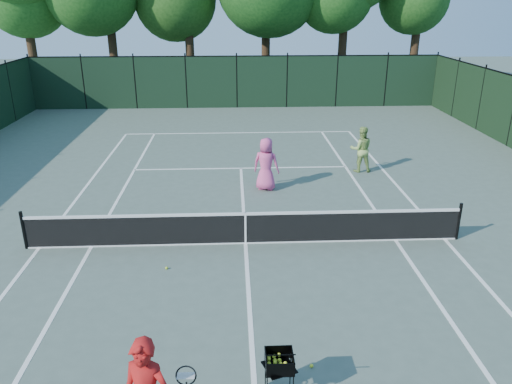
{
  "coord_description": "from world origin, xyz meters",
  "views": [
    {
      "loc": [
        -0.29,
        -12.04,
        6.19
      ],
      "look_at": [
        0.33,
        1.0,
        1.1
      ],
      "focal_mm": 35.0,
      "sensor_mm": 36.0,
      "label": 1
    }
  ],
  "objects_px": {
    "player_pink": "(266,164)",
    "loose_ball_near_cart": "(312,366)",
    "ball_hopper": "(279,362)",
    "loose_ball_midcourt": "(167,268)",
    "player_green": "(361,149)"
  },
  "relations": [
    {
      "from": "loose_ball_midcourt",
      "to": "ball_hopper",
      "type": "bearing_deg",
      "value": -61.36
    },
    {
      "from": "player_green",
      "to": "ball_hopper",
      "type": "height_order",
      "value": "player_green"
    },
    {
      "from": "player_pink",
      "to": "player_green",
      "type": "bearing_deg",
      "value": -136.26
    },
    {
      "from": "loose_ball_near_cart",
      "to": "player_green",
      "type": "bearing_deg",
      "value": 72.03
    },
    {
      "from": "player_pink",
      "to": "loose_ball_midcourt",
      "type": "distance_m",
      "value": 6.11
    },
    {
      "from": "ball_hopper",
      "to": "loose_ball_near_cart",
      "type": "xyz_separation_m",
      "value": [
        0.66,
        0.69,
        -0.7
      ]
    },
    {
      "from": "player_green",
      "to": "ball_hopper",
      "type": "distance_m",
      "value": 12.17
    },
    {
      "from": "player_pink",
      "to": "loose_ball_near_cart",
      "type": "relative_size",
      "value": 26.8
    },
    {
      "from": "player_pink",
      "to": "loose_ball_midcourt",
      "type": "bearing_deg",
      "value": 80.89
    },
    {
      "from": "player_green",
      "to": "ball_hopper",
      "type": "xyz_separation_m",
      "value": [
        -4.14,
        -11.44,
        -0.14
      ]
    },
    {
      "from": "player_green",
      "to": "ball_hopper",
      "type": "bearing_deg",
      "value": 71.26
    },
    {
      "from": "player_pink",
      "to": "ball_hopper",
      "type": "xyz_separation_m",
      "value": [
        -0.43,
        -9.68,
        -0.18
      ]
    },
    {
      "from": "loose_ball_near_cart",
      "to": "loose_ball_midcourt",
      "type": "xyz_separation_m",
      "value": [
        -3.02,
        3.63,
        0.0
      ]
    },
    {
      "from": "player_pink",
      "to": "ball_hopper",
      "type": "distance_m",
      "value": 9.69
    },
    {
      "from": "player_pink",
      "to": "loose_ball_near_cart",
      "type": "bearing_deg",
      "value": 109.83
    }
  ]
}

